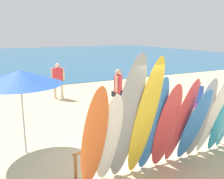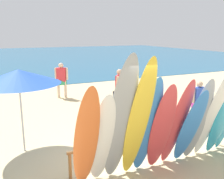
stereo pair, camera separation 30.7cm
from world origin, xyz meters
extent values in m
plane|color=#D3BC8C|center=(0.00, 14.00, 0.00)|extent=(60.00, 60.00, 0.00)
cube|color=#235B7F|center=(0.00, 29.71, 0.01)|extent=(60.00, 40.00, 0.02)
cylinder|color=brown|center=(-2.06, 0.00, 0.30)|extent=(0.07, 0.07, 0.60)
cylinder|color=brown|center=(2.06, 0.00, 0.30)|extent=(0.07, 0.07, 0.60)
cylinder|color=brown|center=(0.00, 0.00, 0.60)|extent=(4.24, 0.06, 0.06)
ellipsoid|color=orange|center=(-1.91, -0.65, 1.12)|extent=(0.51, 0.92, 2.24)
ellipsoid|color=white|center=(-1.55, -0.55, 1.01)|extent=(0.50, 0.79, 2.03)
ellipsoid|color=#999EA3|center=(-1.23, -0.67, 1.37)|extent=(0.55, 0.98, 2.74)
ellipsoid|color=yellow|center=(-0.85, -0.70, 1.34)|extent=(0.47, 1.01, 2.67)
ellipsoid|color=#337AD1|center=(-0.54, -0.56, 1.12)|extent=(0.52, 0.77, 2.25)
ellipsoid|color=#D13D42|center=(-0.22, -0.60, 1.05)|extent=(0.58, 0.83, 2.10)
ellipsoid|color=#D13D42|center=(0.22, -0.57, 1.08)|extent=(0.54, 0.85, 2.15)
ellipsoid|color=#337AD1|center=(0.54, -0.64, 0.96)|extent=(0.53, 0.86, 1.93)
ellipsoid|color=#999EA3|center=(0.82, -0.58, 1.06)|extent=(0.56, 0.78, 2.12)
ellipsoid|color=white|center=(1.21, -0.69, 1.32)|extent=(0.54, 1.04, 2.64)
cylinder|color=tan|center=(2.60, 1.42, 0.36)|extent=(0.11, 0.11, 0.72)
cylinder|color=tan|center=(2.90, 1.43, 0.36)|extent=(0.11, 0.11, 0.72)
cube|color=#B23399|center=(2.75, 1.43, 0.66)|extent=(0.39, 0.24, 0.17)
cube|color=#2D4CB2|center=(2.75, 1.43, 1.00)|extent=(0.38, 0.21, 0.56)
sphere|color=tan|center=(2.75, 1.43, 1.38)|extent=(0.20, 0.20, 0.20)
cylinder|color=tan|center=(2.52, 1.42, 1.03)|extent=(0.09, 0.09, 0.50)
cylinder|color=tan|center=(2.99, 1.44, 1.03)|extent=(0.09, 0.09, 0.50)
cylinder|color=tan|center=(0.75, 3.45, 0.42)|extent=(0.13, 0.13, 0.83)
cylinder|color=tan|center=(0.98, 3.70, 0.42)|extent=(0.13, 0.13, 0.83)
cube|color=black|center=(0.86, 3.57, 0.76)|extent=(0.45, 0.27, 0.20)
cube|color=#DB333D|center=(0.86, 3.57, 1.16)|extent=(0.46, 0.47, 0.65)
sphere|color=tan|center=(0.86, 3.57, 1.60)|extent=(0.23, 0.23, 0.23)
cylinder|color=tan|center=(0.68, 3.37, 1.19)|extent=(0.10, 0.10, 0.58)
cylinder|color=tan|center=(1.05, 3.77, 1.19)|extent=(0.10, 0.10, 0.58)
cylinder|color=beige|center=(-0.45, 6.72, 0.40)|extent=(0.12, 0.12, 0.81)
cylinder|color=beige|center=(-0.75, 6.88, 0.40)|extent=(0.12, 0.12, 0.81)
cube|color=#33A36B|center=(-0.60, 6.80, 0.74)|extent=(0.43, 0.27, 0.19)
cube|color=#DB333D|center=(-0.60, 6.80, 1.13)|extent=(0.47, 0.39, 0.63)
sphere|color=beige|center=(-0.60, 6.80, 1.56)|extent=(0.23, 0.23, 0.23)
cylinder|color=beige|center=(-0.36, 6.67, 1.16)|extent=(0.10, 0.10, 0.56)
cylinder|color=beige|center=(-0.83, 6.93, 1.16)|extent=(0.10, 0.10, 0.56)
cylinder|color=silver|center=(-2.81, 1.79, 1.04)|extent=(0.04, 0.04, 2.07)
cone|color=blue|center=(-2.81, 1.79, 1.98)|extent=(2.07, 2.07, 0.36)
camera|label=1|loc=(-3.50, -4.52, 3.03)|focal=39.78mm
camera|label=2|loc=(-3.22, -4.65, 3.03)|focal=39.78mm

